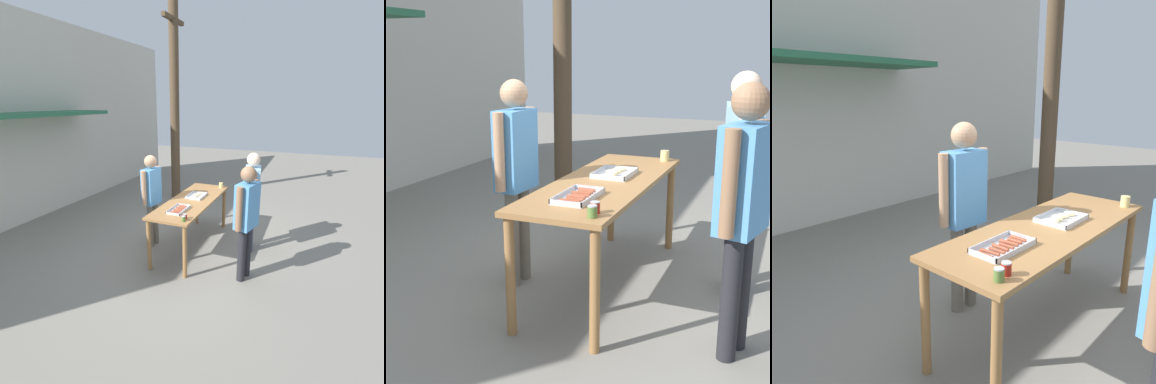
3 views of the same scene
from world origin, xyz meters
The scene contains 12 objects.
ground_plane centered at (0.00, 0.00, 0.00)m, with size 24.00×24.00×0.00m, color gray.
building_facade_back centered at (0.00, 3.98, 2.26)m, with size 12.00×1.11×4.50m.
serving_table centered at (0.00, 0.00, 0.81)m, with size 2.26×0.76×0.92m.
food_tray_sausages centered at (-0.61, -0.01, 0.93)m, with size 0.47×0.25×0.04m.
food_tray_buns centered at (0.20, -0.01, 0.94)m, with size 0.41×0.31×0.06m.
condiment_jar_mustard centered at (-1.00, -0.27, 0.96)m, with size 0.06×0.06×0.08m.
condiment_jar_ketchup centered at (-0.91, -0.25, 0.96)m, with size 0.06×0.06×0.08m.
beer_cup centered at (0.99, -0.26, 0.97)m, with size 0.08×0.08×0.10m.
person_server_behind_table centered at (-0.24, 0.70, 1.05)m, with size 0.54×0.24×1.74m.
person_customer_holding_hotdog centered at (-0.72, -1.16, 1.07)m, with size 0.58×0.32×1.78m.
person_customer_with_cup centered at (0.28, -1.04, 1.07)m, with size 0.68×0.33×1.81m.
utility_pole centered at (2.69, 1.59, 2.68)m, with size 1.10×0.25×5.23m.
Camera 1 is at (-4.84, -1.96, 2.65)m, focal length 28.00 mm.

